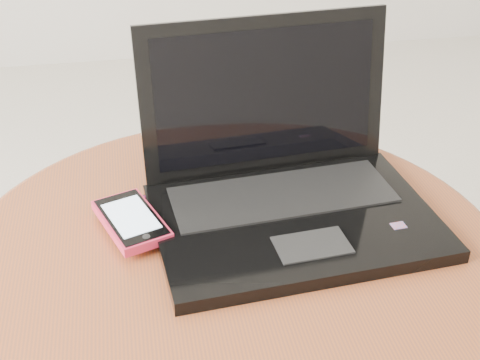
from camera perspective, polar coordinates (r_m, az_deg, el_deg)
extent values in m
cylinder|color=brown|center=(0.79, -0.71, -6.68)|extent=(0.64, 0.64, 0.03)
torus|color=brown|center=(0.79, -0.71, -6.68)|extent=(0.67, 0.67, 0.03)
cube|color=black|center=(0.81, 4.76, -3.64)|extent=(0.36, 0.26, 0.02)
cube|color=black|center=(0.84, 3.74, -1.28)|extent=(0.29, 0.13, 0.00)
cube|color=black|center=(0.76, 6.31, -5.65)|extent=(0.09, 0.06, 0.00)
cube|color=red|center=(0.81, 13.67, -3.89)|extent=(0.02, 0.01, 0.00)
cube|color=black|center=(0.86, 2.20, 7.40)|extent=(0.33, 0.06, 0.21)
cube|color=black|center=(0.86, 2.29, 7.32)|extent=(0.29, 0.05, 0.17)
cube|color=black|center=(0.82, -8.03, -3.50)|extent=(0.08, 0.11, 0.01)
cube|color=#C01D8B|center=(0.86, -9.02, -1.62)|extent=(0.05, 0.02, 0.00)
cube|color=#CE2545|center=(0.81, -9.47, -3.55)|extent=(0.10, 0.13, 0.01)
cube|color=black|center=(0.80, -9.51, -3.17)|extent=(0.09, 0.12, 0.00)
cube|color=#C8E1FA|center=(0.80, -9.51, -3.11)|extent=(0.07, 0.09, 0.00)
cylinder|color=black|center=(0.76, -8.19, -4.91)|extent=(0.01, 0.01, 0.00)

